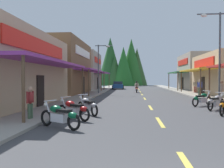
{
  "coord_description": "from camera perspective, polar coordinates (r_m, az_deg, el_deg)",
  "views": [
    {
      "loc": [
        -1.22,
        -2.83,
        1.88
      ],
      "look_at": [
        -3.25,
        21.19,
        1.33
      ],
      "focal_mm": 37.39,
      "sensor_mm": 36.0,
      "label": 1
    }
  ],
  "objects": [
    {
      "name": "ground",
      "position": [
        26.67,
        7.46,
        -2.85
      ],
      "size": [
        9.79,
        77.49,
        0.1
      ],
      "primitive_type": "cube",
      "color": "#424244"
    },
    {
      "name": "sidewalk_left",
      "position": [
        27.07,
        -5.39,
        -2.55
      ],
      "size": [
        2.25,
        77.49,
        0.12
      ],
      "primitive_type": "cube",
      "color": "gray",
      "rests_on": "ground"
    },
    {
      "name": "sidewalk_right",
      "position": [
        27.6,
        20.05,
        -2.55
      ],
      "size": [
        2.25,
        77.49,
        0.12
      ],
      "primitive_type": "cube",
      "color": "gray",
      "rests_on": "ground"
    },
    {
      "name": "centerline_dashes",
      "position": [
        30.3,
        7.14,
        -2.25
      ],
      "size": [
        0.16,
        52.79,
        0.01
      ],
      "color": "#E0C64C",
      "rests_on": "ground"
    },
    {
      "name": "storefront_left_middle",
      "position": [
        29.61,
        -13.84,
        3.86
      ],
      "size": [
        8.94,
        11.17,
        6.44
      ],
      "color": "brown",
      "rests_on": "ground"
    },
    {
      "name": "storefront_left_far",
      "position": [
        41.28,
        -7.69,
        3.15
      ],
      "size": [
        7.92,
        9.59,
        6.43
      ],
      "color": "gray",
      "rests_on": "ground"
    },
    {
      "name": "storefront_right_far",
      "position": [
        40.94,
        22.02,
        2.67
      ],
      "size": [
        9.3,
        9.75,
        5.84
      ],
      "color": "gray",
      "rests_on": "ground"
    },
    {
      "name": "streetlamp_left",
      "position": [
        28.64,
        -2.73,
        5.41
      ],
      "size": [
        2.07,
        0.3,
        6.01
      ],
      "color": "#474C51",
      "rests_on": "ground"
    },
    {
      "name": "streetlamp_right",
      "position": [
        19.15,
        24.04,
        8.63
      ],
      "size": [
        2.07,
        0.3,
        6.78
      ],
      "color": "#474C51",
      "rests_on": "ground"
    },
    {
      "name": "motorcycle_parked_right_3",
      "position": [
        15.47,
        24.09,
        -3.97
      ],
      "size": [
        1.56,
        1.61,
        1.04
      ],
      "rotation": [
        0.0,
        0.0,
        0.8
      ],
      "color": "black",
      "rests_on": "ground"
    },
    {
      "name": "motorcycle_parked_right_4",
      "position": [
        17.25,
        21.14,
        -3.41
      ],
      "size": [
        1.74,
        1.41,
        1.04
      ],
      "rotation": [
        0.0,
        0.0,
        0.67
      ],
      "color": "black",
      "rests_on": "ground"
    },
    {
      "name": "motorcycle_parked_left_0",
      "position": [
        9.12,
        -12.63,
        -7.5
      ],
      "size": [
        1.9,
        1.16,
        1.04
      ],
      "rotation": [
        0.0,
        0.0,
        2.62
      ],
      "color": "black",
      "rests_on": "ground"
    },
    {
      "name": "motorcycle_parked_left_1",
      "position": [
        10.83,
        -9.43,
        -6.09
      ],
      "size": [
        1.83,
        1.28,
        1.04
      ],
      "rotation": [
        0.0,
        0.0,
        2.55
      ],
      "color": "black",
      "rests_on": "ground"
    },
    {
      "name": "motorcycle_parked_left_2",
      "position": [
        12.24,
        -6.0,
        -5.23
      ],
      "size": [
        1.42,
        1.73,
        1.04
      ],
      "rotation": [
        0.0,
        0.0,
        2.25
      ],
      "color": "black",
      "rests_on": "ground"
    },
    {
      "name": "rider_cruising_lead",
      "position": [
        31.55,
        6.04,
        -0.92
      ],
      "size": [
        0.6,
        2.14,
        1.57
      ],
      "rotation": [
        0.0,
        0.0,
        1.53
      ],
      "color": "black",
      "rests_on": "ground"
    },
    {
      "name": "pedestrian_by_shop",
      "position": [
        25.75,
        20.67,
        -0.59
      ],
      "size": [
        0.44,
        0.44,
        1.82
      ],
      "rotation": [
        0.0,
        0.0,
        3.9
      ],
      "color": "#3F593F",
      "rests_on": "ground"
    },
    {
      "name": "pedestrian_browsing",
      "position": [
        10.93,
        -19.38,
        -4.02
      ],
      "size": [
        0.29,
        0.57,
        1.53
      ],
      "rotation": [
        0.0,
        0.0,
        3.06
      ],
      "color": "#3F593F",
      "rests_on": "ground"
    },
    {
      "name": "pedestrian_waiting",
      "position": [
        31.48,
        19.66,
        -0.32
      ],
      "size": [
        0.57,
        0.29,
        1.76
      ],
      "rotation": [
        0.0,
        0.0,
        1.49
      ],
      "color": "maroon",
      "rests_on": "ground"
    },
    {
      "name": "pedestrian_strolling",
      "position": [
        19.47,
        25.16,
        -1.4
      ],
      "size": [
        0.37,
        0.54,
        1.72
      ],
      "rotation": [
        0.0,
        0.0,
        5.91
      ],
      "color": "#726659",
      "rests_on": "ground"
    },
    {
      "name": "parked_car_curbside",
      "position": [
        42.44,
        1.5,
        -0.3
      ],
      "size": [
        2.17,
        4.35,
        1.4
      ],
      "rotation": [
        0.0,
        0.0,
        1.6
      ],
      "color": "#1E4C8C",
      "rests_on": "ground"
    },
    {
      "name": "treeline_backdrop",
      "position": [
        65.7,
        2.72,
        4.96
      ],
      "size": [
        14.29,
        10.17,
        13.52
      ],
      "color": "#216123",
      "rests_on": "ground"
    }
  ]
}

